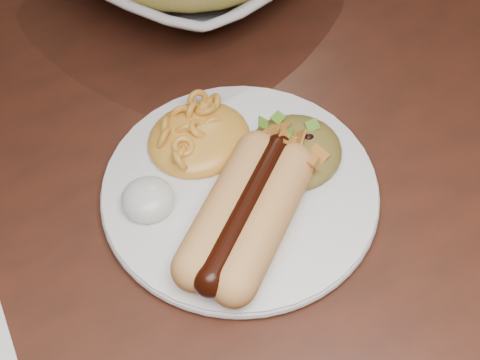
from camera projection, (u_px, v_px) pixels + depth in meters
table at (96, 237)px, 0.73m from camera, size 1.60×0.90×0.75m
plate at (240, 191)px, 0.64m from camera, size 0.31×0.31×0.01m
hotdog at (246, 213)px, 0.59m from camera, size 0.13×0.13×0.04m
mac_and_cheese at (198, 129)px, 0.65m from camera, size 0.10×0.09×0.04m
sour_cream at (147, 195)px, 0.61m from camera, size 0.05×0.05×0.03m
taco_salad at (295, 146)px, 0.64m from camera, size 0.09×0.08×0.04m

